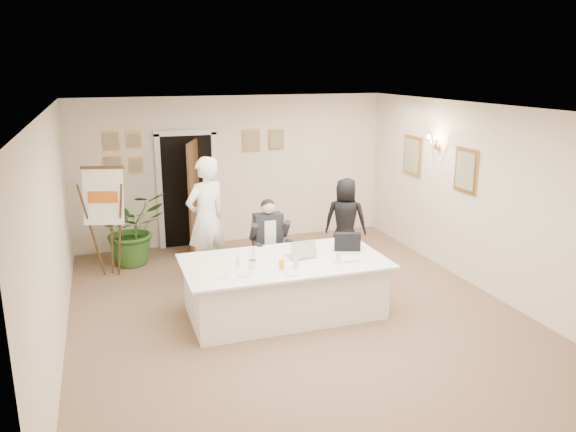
{
  "coord_description": "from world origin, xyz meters",
  "views": [
    {
      "loc": [
        -2.39,
        -6.88,
        3.32
      ],
      "look_at": [
        0.12,
        0.6,
        1.21
      ],
      "focal_mm": 35.0,
      "sensor_mm": 36.0,
      "label": 1
    }
  ],
  "objects_px": {
    "flip_chart": "(108,227)",
    "oj_glass": "(282,265)",
    "conference_table": "(284,286)",
    "laptop_bag": "(347,242)",
    "laptop": "(301,247)",
    "steel_jug": "(253,264)",
    "standing_man": "(206,219)",
    "standing_woman": "(345,220)",
    "paper_stack": "(345,259)",
    "potted_palm": "(131,228)",
    "seated_man": "(269,242)"
  },
  "relations": [
    {
      "from": "standing_man",
      "to": "steel_jug",
      "type": "height_order",
      "value": "standing_man"
    },
    {
      "from": "potted_palm",
      "to": "laptop",
      "type": "relative_size",
      "value": 3.37
    },
    {
      "from": "laptop_bag",
      "to": "steel_jug",
      "type": "distance_m",
      "value": 1.5
    },
    {
      "from": "conference_table",
      "to": "laptop_bag",
      "type": "relative_size",
      "value": 7.42
    },
    {
      "from": "conference_table",
      "to": "seated_man",
      "type": "xyz_separation_m",
      "value": [
        0.11,
        1.08,
        0.3
      ]
    },
    {
      "from": "laptop",
      "to": "steel_jug",
      "type": "xyz_separation_m",
      "value": [
        -0.75,
        -0.24,
        -0.08
      ]
    },
    {
      "from": "potted_palm",
      "to": "standing_man",
      "type": "bearing_deg",
      "value": -46.02
    },
    {
      "from": "standing_woman",
      "to": "paper_stack",
      "type": "xyz_separation_m",
      "value": [
        -0.9,
        -1.99,
        0.05
      ]
    },
    {
      "from": "potted_palm",
      "to": "paper_stack",
      "type": "distance_m",
      "value": 4.03
    },
    {
      "from": "standing_man",
      "to": "paper_stack",
      "type": "height_order",
      "value": "standing_man"
    },
    {
      "from": "flip_chart",
      "to": "oj_glass",
      "type": "bearing_deg",
      "value": -50.95
    },
    {
      "from": "standing_man",
      "to": "standing_woman",
      "type": "height_order",
      "value": "standing_man"
    },
    {
      "from": "standing_woman",
      "to": "conference_table",
      "type": "bearing_deg",
      "value": 75.82
    },
    {
      "from": "conference_table",
      "to": "seated_man",
      "type": "bearing_deg",
      "value": 84.27
    },
    {
      "from": "seated_man",
      "to": "oj_glass",
      "type": "relative_size",
      "value": 10.66
    },
    {
      "from": "flip_chart",
      "to": "paper_stack",
      "type": "xyz_separation_m",
      "value": [
        3.02,
        -2.52,
        -0.04
      ]
    },
    {
      "from": "laptop_bag",
      "to": "standing_woman",
      "type": "bearing_deg",
      "value": 85.87
    },
    {
      "from": "flip_chart",
      "to": "potted_palm",
      "type": "bearing_deg",
      "value": 53.96
    },
    {
      "from": "potted_palm",
      "to": "seated_man",
      "type": "bearing_deg",
      "value": -40.92
    },
    {
      "from": "steel_jug",
      "to": "standing_man",
      "type": "bearing_deg",
      "value": 98.46
    },
    {
      "from": "seated_man",
      "to": "laptop",
      "type": "distance_m",
      "value": 1.03
    },
    {
      "from": "conference_table",
      "to": "standing_woman",
      "type": "height_order",
      "value": "standing_woman"
    },
    {
      "from": "flip_chart",
      "to": "standing_woman",
      "type": "height_order",
      "value": "flip_chart"
    },
    {
      "from": "standing_woman",
      "to": "seated_man",
      "type": "bearing_deg",
      "value": 52.32
    },
    {
      "from": "flip_chart",
      "to": "standing_woman",
      "type": "xyz_separation_m",
      "value": [
        3.92,
        -0.53,
        -0.09
      ]
    },
    {
      "from": "flip_chart",
      "to": "laptop",
      "type": "distance_m",
      "value": 3.31
    },
    {
      "from": "standing_man",
      "to": "laptop",
      "type": "xyz_separation_m",
      "value": [
        1.02,
        -1.56,
        -0.08
      ]
    },
    {
      "from": "paper_stack",
      "to": "steel_jug",
      "type": "height_order",
      "value": "steel_jug"
    },
    {
      "from": "standing_woman",
      "to": "potted_palm",
      "type": "distance_m",
      "value": 3.69
    },
    {
      "from": "standing_woman",
      "to": "paper_stack",
      "type": "height_order",
      "value": "standing_woman"
    },
    {
      "from": "conference_table",
      "to": "laptop_bag",
      "type": "distance_m",
      "value": 1.12
    },
    {
      "from": "standing_woman",
      "to": "laptop_bag",
      "type": "height_order",
      "value": "standing_woman"
    },
    {
      "from": "steel_jug",
      "to": "conference_table",
      "type": "bearing_deg",
      "value": 18.09
    },
    {
      "from": "laptop",
      "to": "laptop_bag",
      "type": "xyz_separation_m",
      "value": [
        0.72,
        0.03,
        -0.01
      ]
    },
    {
      "from": "potted_palm",
      "to": "oj_glass",
      "type": "xyz_separation_m",
      "value": [
        1.71,
        -3.11,
        0.21
      ]
    },
    {
      "from": "standing_man",
      "to": "flip_chart",
      "type": "bearing_deg",
      "value": -49.18
    },
    {
      "from": "laptop_bag",
      "to": "oj_glass",
      "type": "bearing_deg",
      "value": -139.34
    },
    {
      "from": "conference_table",
      "to": "oj_glass",
      "type": "bearing_deg",
      "value": -113.3
    },
    {
      "from": "steel_jug",
      "to": "potted_palm",
      "type": "bearing_deg",
      "value": 114.96
    },
    {
      "from": "conference_table",
      "to": "laptop",
      "type": "distance_m",
      "value": 0.59
    },
    {
      "from": "standing_man",
      "to": "paper_stack",
      "type": "xyz_separation_m",
      "value": [
        1.53,
        -1.91,
        -0.2
      ]
    },
    {
      "from": "flip_chart",
      "to": "seated_man",
      "type": "bearing_deg",
      "value": -26.55
    },
    {
      "from": "flip_chart",
      "to": "oj_glass",
      "type": "xyz_separation_m",
      "value": [
        2.09,
        -2.58,
        0.01
      ]
    },
    {
      "from": "potted_palm",
      "to": "steel_jug",
      "type": "distance_m",
      "value": 3.25
    },
    {
      "from": "conference_table",
      "to": "seated_man",
      "type": "distance_m",
      "value": 1.13
    },
    {
      "from": "seated_man",
      "to": "potted_palm",
      "type": "bearing_deg",
      "value": 144.95
    },
    {
      "from": "potted_palm",
      "to": "steel_jug",
      "type": "bearing_deg",
      "value": -65.04
    },
    {
      "from": "conference_table",
      "to": "laptop_bag",
      "type": "height_order",
      "value": "laptop_bag"
    },
    {
      "from": "oj_glass",
      "to": "potted_palm",
      "type": "bearing_deg",
      "value": 118.81
    },
    {
      "from": "laptop",
      "to": "potted_palm",
      "type": "bearing_deg",
      "value": 123.9
    }
  ]
}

